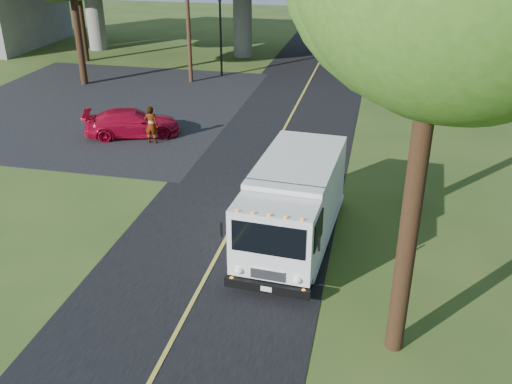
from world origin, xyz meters
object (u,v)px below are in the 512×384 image
(red_sedan, at_px, (132,123))
(pedestrian, at_px, (151,125))
(utility_pole, at_px, (188,9))
(step_van, at_px, (294,202))
(traffic_signal, at_px, (220,27))

(red_sedan, distance_m, pedestrian, 1.55)
(utility_pole, xyz_separation_m, step_van, (9.70, -18.57, -3.09))
(red_sedan, xyz_separation_m, pedestrian, (1.32, -0.77, 0.24))
(red_sedan, bearing_deg, pedestrian, -141.90)
(red_sedan, bearing_deg, step_van, -153.74)
(utility_pole, bearing_deg, red_sedan, -87.71)
(traffic_signal, height_order, step_van, traffic_signal)
(traffic_signal, distance_m, pedestrian, 13.16)
(step_van, distance_m, pedestrian, 11.04)
(traffic_signal, bearing_deg, step_van, -68.26)
(utility_pole, xyz_separation_m, red_sedan, (0.41, -10.19, -3.94))
(traffic_signal, distance_m, utility_pole, 2.86)
(traffic_signal, relative_size, step_van, 0.77)
(red_sedan, bearing_deg, traffic_signal, -26.82)
(step_van, xyz_separation_m, pedestrian, (-7.97, 7.61, -0.61))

